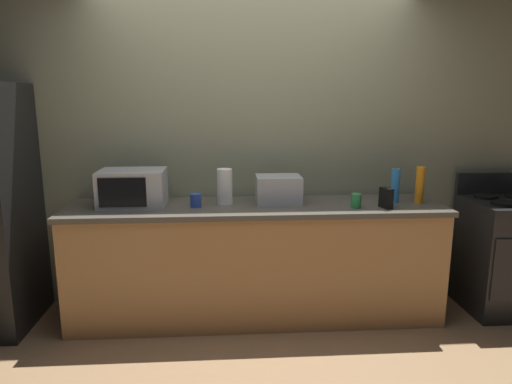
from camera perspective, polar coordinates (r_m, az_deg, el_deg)
The scene contains 12 objects.
ground_plane at distance 3.40m, azimuth 0.47°, elevation -18.19°, with size 8.00×8.00×0.00m, color #93704C.
back_wall at distance 3.77m, azimuth -0.42°, elevation 6.49°, with size 6.40×0.10×2.70m, color gray.
counter_run at distance 3.57m, azimuth -0.00°, elevation -8.66°, with size 2.84×0.64×0.90m.
stove_range at distance 4.19m, azimuth 28.65°, elevation -6.86°, with size 0.60×0.61×1.08m.
microwave at distance 3.52m, azimuth -15.20°, elevation 0.51°, with size 0.48×0.35×0.27m.
toaster_oven at distance 3.49m, azimuth 2.83°, elevation 0.32°, with size 0.34×0.26×0.21m, color #B7BABF.
paper_towel_roll at distance 3.45m, azimuth -3.95°, elevation 0.69°, with size 0.12×0.12×0.27m, color white.
cordless_phone at distance 3.46m, azimuth 15.99°, elevation -0.72°, with size 0.05×0.11×0.15m, color black.
bottle_spray_cleaner at distance 3.66m, azimuth 17.07°, elevation 0.77°, with size 0.07×0.07×0.26m, color #338CE5.
bottle_dish_soap at distance 3.69m, azimuth 19.84°, elevation 0.84°, with size 0.06×0.06×0.28m, color orange.
mug_blue at distance 3.39m, azimuth -7.57°, elevation -1.04°, with size 0.08×0.08×0.10m, color #2D4CB2.
mug_green at distance 3.42m, azimuth 12.41°, elevation -1.07°, with size 0.08×0.08×0.11m, color #2D8C47.
Camera 1 is at (-0.22, -2.93, 1.69)m, focal length 31.92 mm.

